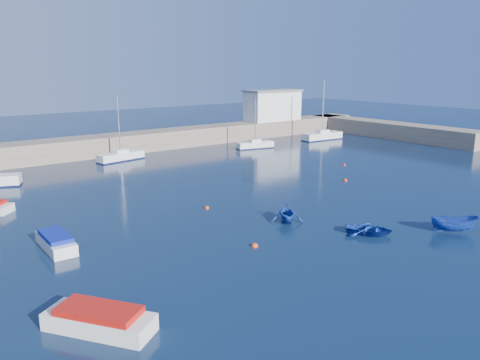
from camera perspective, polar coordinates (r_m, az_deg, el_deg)
ground at (r=31.43m, az=18.60°, el=-9.21°), size 220.00×220.00×0.00m
back_wall at (r=67.22m, az=-15.67°, el=4.16°), size 96.00×4.50×2.60m
right_arm at (r=84.14m, az=17.61°, el=5.86°), size 4.50×32.00×2.60m
harbor_office at (r=82.60m, az=4.00°, el=8.98°), size 10.00×4.00×5.00m
sailboat_6 at (r=62.22m, az=-14.34°, el=2.84°), size 6.40×2.81×8.17m
sailboat_7 at (r=69.44m, az=1.86°, el=4.32°), size 5.73×2.77×7.33m
sailboat_8 at (r=78.88m, az=9.97°, el=5.34°), size 7.48×2.61×9.64m
motorboat_0 at (r=23.28m, az=-16.78°, el=-16.00°), size 4.40×5.24×1.15m
motorboat_1 at (r=33.65m, az=-21.54°, el=-7.00°), size 1.56×4.40×1.08m
dinghy_center at (r=35.26m, az=15.44°, el=-5.86°), size 3.86×4.07×0.69m
dinghy_left at (r=36.70m, az=5.71°, el=-3.97°), size 3.60×3.73×1.51m
dinghy_right at (r=37.66m, az=24.66°, el=-4.91°), size 3.25×3.21×1.28m
buoy_0 at (r=31.92m, az=1.80°, el=-8.09°), size 0.47×0.47×0.47m
buoy_1 at (r=50.99m, az=12.71°, el=-0.08°), size 0.45×0.45×0.45m
buoy_3 at (r=40.23m, az=-4.05°, el=-3.47°), size 0.42×0.42×0.42m
buoy_4 at (r=59.06m, az=12.59°, el=1.79°), size 0.39×0.39×0.39m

